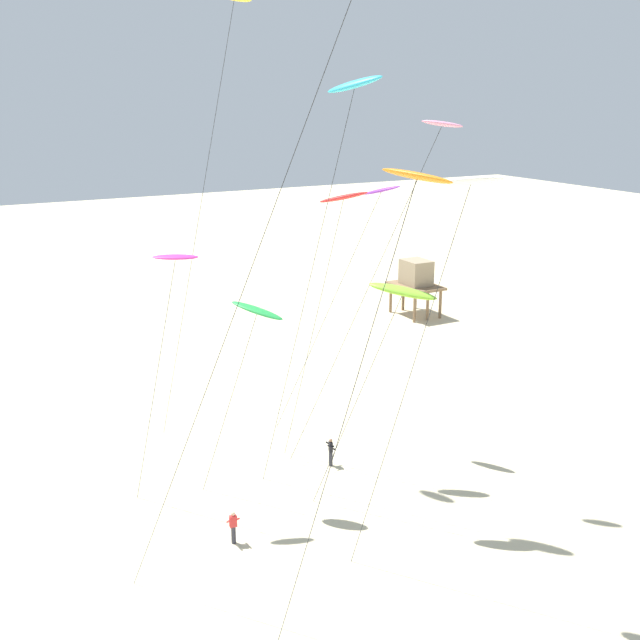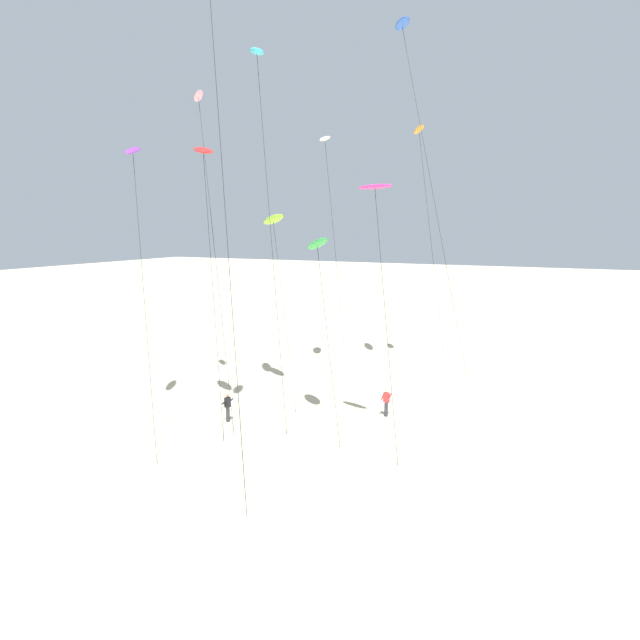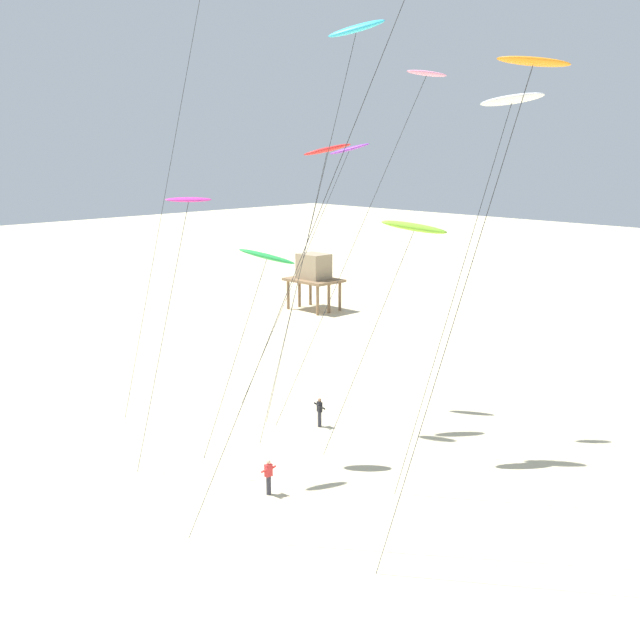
{
  "view_description": "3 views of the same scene",
  "coord_description": "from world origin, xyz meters",
  "px_view_note": "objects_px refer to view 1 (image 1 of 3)",
  "views": [
    {
      "loc": [
        27.74,
        -7.54,
        20.68
      ],
      "look_at": [
        -0.98,
        8.05,
        11.15
      ],
      "focal_mm": 44.26,
      "sensor_mm": 36.0,
      "label": 1
    },
    {
      "loc": [
        -34.27,
        -5.83,
        11.26
      ],
      "look_at": [
        -3.89,
        8.64,
        5.65
      ],
      "focal_mm": 31.92,
      "sensor_mm": 36.0,
      "label": 2
    },
    {
      "loc": [
        23.26,
        -18.15,
        15.72
      ],
      "look_at": [
        -5.49,
        10.11,
        6.92
      ],
      "focal_mm": 46.21,
      "sensor_mm": 36.0,
      "label": 3
    }
  ],
  "objects_px": {
    "kite_white": "(470,185)",
    "kite_red": "(343,200)",
    "kite_flyer_middle": "(233,526)",
    "kite_orange": "(414,186)",
    "kite_yellow": "(233,5)",
    "kite_magenta": "(175,261)",
    "stilt_house": "(416,277)",
    "kite_cyan": "(354,88)",
    "kite_green": "(257,312)",
    "kite_lime": "(402,292)",
    "kite_flyer_nearest": "(331,451)",
    "kite_purple": "(380,194)",
    "kite_pink": "(438,132)"
  },
  "relations": [
    {
      "from": "kite_white",
      "to": "kite_red",
      "type": "bearing_deg",
      "value": 172.88
    },
    {
      "from": "kite_white",
      "to": "kite_flyer_middle",
      "type": "bearing_deg",
      "value": -133.92
    },
    {
      "from": "kite_orange",
      "to": "kite_yellow",
      "type": "bearing_deg",
      "value": 171.41
    },
    {
      "from": "kite_yellow",
      "to": "kite_red",
      "type": "bearing_deg",
      "value": 39.49
    },
    {
      "from": "kite_magenta",
      "to": "stilt_house",
      "type": "relative_size",
      "value": 2.47
    },
    {
      "from": "kite_cyan",
      "to": "kite_orange",
      "type": "xyz_separation_m",
      "value": [
        13.22,
        -5.76,
        -2.85
      ]
    },
    {
      "from": "kite_green",
      "to": "kite_red",
      "type": "xyz_separation_m",
      "value": [
        -1.85,
        5.93,
        4.89
      ]
    },
    {
      "from": "kite_lime",
      "to": "kite_flyer_middle",
      "type": "bearing_deg",
      "value": -98.94
    },
    {
      "from": "kite_flyer_middle",
      "to": "stilt_house",
      "type": "relative_size",
      "value": 0.31
    },
    {
      "from": "kite_orange",
      "to": "kite_flyer_middle",
      "type": "height_order",
      "value": "kite_orange"
    },
    {
      "from": "kite_magenta",
      "to": "kite_flyer_nearest",
      "type": "bearing_deg",
      "value": 92.34
    },
    {
      "from": "kite_purple",
      "to": "stilt_house",
      "type": "bearing_deg",
      "value": 139.89
    },
    {
      "from": "kite_magenta",
      "to": "kite_cyan",
      "type": "distance_m",
      "value": 11.67
    },
    {
      "from": "kite_pink",
      "to": "kite_flyer_nearest",
      "type": "bearing_deg",
      "value": -131.84
    },
    {
      "from": "kite_yellow",
      "to": "kite_flyer_middle",
      "type": "relative_size",
      "value": 15.45
    },
    {
      "from": "kite_magenta",
      "to": "kite_flyer_nearest",
      "type": "height_order",
      "value": "kite_magenta"
    },
    {
      "from": "kite_yellow",
      "to": "kite_orange",
      "type": "bearing_deg",
      "value": -8.59
    },
    {
      "from": "kite_white",
      "to": "kite_orange",
      "type": "bearing_deg",
      "value": -52.58
    },
    {
      "from": "kite_yellow",
      "to": "kite_cyan",
      "type": "bearing_deg",
      "value": 17.23
    },
    {
      "from": "kite_cyan",
      "to": "kite_green",
      "type": "distance_m",
      "value": 11.59
    },
    {
      "from": "kite_orange",
      "to": "kite_white",
      "type": "bearing_deg",
      "value": 127.42
    },
    {
      "from": "kite_purple",
      "to": "kite_orange",
      "type": "bearing_deg",
      "value": -30.05
    },
    {
      "from": "kite_yellow",
      "to": "stilt_house",
      "type": "bearing_deg",
      "value": 125.92
    },
    {
      "from": "kite_green",
      "to": "kite_orange",
      "type": "relative_size",
      "value": 0.58
    },
    {
      "from": "kite_white",
      "to": "kite_yellow",
      "type": "relative_size",
      "value": 0.69
    },
    {
      "from": "kite_magenta",
      "to": "kite_white",
      "type": "bearing_deg",
      "value": 34.93
    },
    {
      "from": "kite_lime",
      "to": "kite_green",
      "type": "distance_m",
      "value": 7.26
    },
    {
      "from": "kite_orange",
      "to": "kite_purple",
      "type": "bearing_deg",
      "value": 149.95
    },
    {
      "from": "kite_red",
      "to": "kite_yellow",
      "type": "xyz_separation_m",
      "value": [
        -4.8,
        -3.96,
        9.87
      ]
    },
    {
      "from": "kite_green",
      "to": "kite_pink",
      "type": "height_order",
      "value": "kite_pink"
    },
    {
      "from": "kite_purple",
      "to": "kite_flyer_middle",
      "type": "relative_size",
      "value": 9.39
    },
    {
      "from": "kite_lime",
      "to": "kite_green",
      "type": "bearing_deg",
      "value": -130.72
    },
    {
      "from": "kite_flyer_nearest",
      "to": "kite_magenta",
      "type": "bearing_deg",
      "value": -87.66
    },
    {
      "from": "stilt_house",
      "to": "kite_yellow",
      "type": "bearing_deg",
      "value": -54.08
    },
    {
      "from": "kite_flyer_middle",
      "to": "kite_cyan",
      "type": "bearing_deg",
      "value": 103.75
    },
    {
      "from": "kite_white",
      "to": "kite_red",
      "type": "xyz_separation_m",
      "value": [
        -12.26,
        1.53,
        -2.11
      ]
    },
    {
      "from": "kite_magenta",
      "to": "kite_flyer_nearest",
      "type": "xyz_separation_m",
      "value": [
        -0.36,
        8.72,
        -12.01
      ]
    },
    {
      "from": "kite_magenta",
      "to": "kite_flyer_nearest",
      "type": "relative_size",
      "value": 7.95
    },
    {
      "from": "kite_green",
      "to": "kite_magenta",
      "type": "bearing_deg",
      "value": -107.35
    },
    {
      "from": "kite_red",
      "to": "kite_yellow",
      "type": "distance_m",
      "value": 11.67
    },
    {
      "from": "kite_red",
      "to": "kite_orange",
      "type": "bearing_deg",
      "value": -23.43
    },
    {
      "from": "kite_purple",
      "to": "kite_cyan",
      "type": "height_order",
      "value": "kite_cyan"
    },
    {
      "from": "kite_lime",
      "to": "stilt_house",
      "type": "xyz_separation_m",
      "value": [
        -29.83,
        22.13,
        -7.87
      ]
    },
    {
      "from": "kite_cyan",
      "to": "kite_green",
      "type": "height_order",
      "value": "kite_cyan"
    },
    {
      "from": "kite_green",
      "to": "kite_purple",
      "type": "bearing_deg",
      "value": 110.77
    },
    {
      "from": "kite_pink",
      "to": "stilt_house",
      "type": "bearing_deg",
      "value": 145.83
    },
    {
      "from": "kite_lime",
      "to": "stilt_house",
      "type": "bearing_deg",
      "value": 143.43
    },
    {
      "from": "kite_yellow",
      "to": "kite_pink",
      "type": "bearing_deg",
      "value": 39.02
    },
    {
      "from": "kite_magenta",
      "to": "kite_flyer_middle",
      "type": "height_order",
      "value": "kite_magenta"
    },
    {
      "from": "kite_cyan",
      "to": "kite_pink",
      "type": "relative_size",
      "value": 1.11
    }
  ]
}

